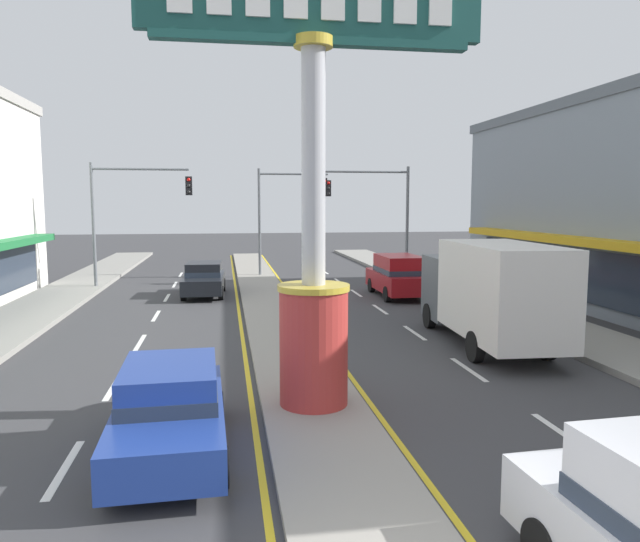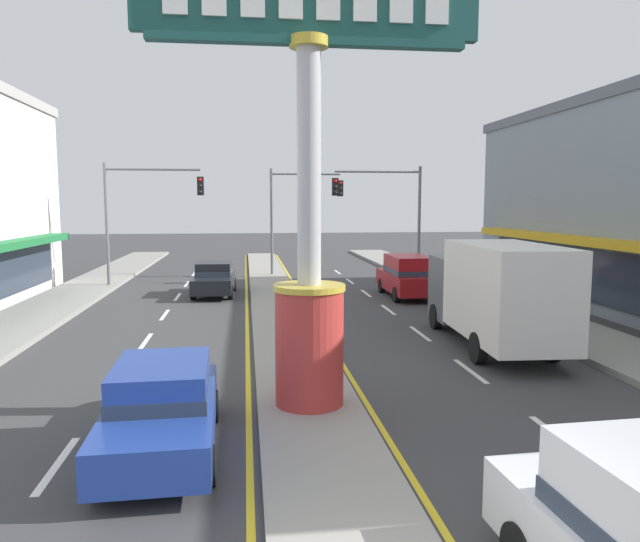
% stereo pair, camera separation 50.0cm
% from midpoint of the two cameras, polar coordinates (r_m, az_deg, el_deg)
% --- Properties ---
extents(median_strip, '(2.14, 52.00, 0.14)m').
position_cam_midpoint_polar(median_strip, '(23.36, -3.33, -3.79)').
color(median_strip, gray).
rests_on(median_strip, ground).
extents(sidewalk_left, '(2.88, 60.00, 0.18)m').
position_cam_midpoint_polar(sidewalk_left, '(22.65, -26.69, -4.76)').
color(sidewalk_left, gray).
rests_on(sidewalk_left, ground).
extents(sidewalk_right, '(2.88, 60.00, 0.18)m').
position_cam_midpoint_polar(sidewalk_right, '(23.84, 19.48, -3.90)').
color(sidewalk_right, gray).
rests_on(sidewalk_right, ground).
extents(lane_markings, '(8.88, 52.00, 0.01)m').
position_cam_midpoint_polar(lane_markings, '(22.05, -3.09, -4.59)').
color(lane_markings, silver).
rests_on(lane_markings, ground).
extents(district_sign, '(6.70, 1.47, 8.68)m').
position_cam_midpoint_polar(district_sign, '(11.89, 0.16, 5.15)').
color(district_sign, '#B7332D').
rests_on(district_sign, median_strip).
extents(traffic_light_left_side, '(4.86, 0.46, 6.20)m').
position_cam_midpoint_polar(traffic_light_left_side, '(30.89, -16.18, 6.26)').
color(traffic_light_left_side, slate).
rests_on(traffic_light_left_side, ground).
extents(traffic_light_right_side, '(4.86, 0.46, 6.20)m').
position_cam_midpoint_polar(traffic_light_right_side, '(32.20, 6.94, 6.47)').
color(traffic_light_right_side, slate).
rests_on(traffic_light_right_side, ground).
extents(traffic_light_median_far, '(4.20, 0.46, 6.20)m').
position_cam_midpoint_polar(traffic_light_median_far, '(34.44, -1.74, 6.43)').
color(traffic_light_median_far, slate).
rests_on(traffic_light_median_far, ground).
extents(box_truck_near_right_lane, '(2.54, 7.01, 3.12)m').
position_cam_midpoint_polar(box_truck_near_right_lane, '(18.14, 17.17, -1.86)').
color(box_truck_near_right_lane, '#4C5156').
rests_on(box_truck_near_right_lane, ground).
extents(sedan_far_right_lane, '(1.95, 4.36, 1.53)m').
position_cam_midpoint_polar(sedan_far_right_lane, '(27.97, -9.56, -0.67)').
color(sedan_far_right_lane, black).
rests_on(sedan_far_right_lane, ground).
extents(suv_mid_left_lane, '(1.98, 4.61, 1.90)m').
position_cam_midpoint_polar(suv_mid_left_lane, '(27.25, 8.95, -0.44)').
color(suv_mid_left_lane, maroon).
rests_on(suv_mid_left_lane, ground).
extents(sedan_far_left_oncoming, '(1.94, 4.35, 1.53)m').
position_cam_midpoint_polar(sedan_far_left_oncoming, '(10.69, -13.57, -12.54)').
color(sedan_far_left_oncoming, navy).
rests_on(sedan_far_left_oncoming, ground).
extents(pedestrian_near_kerb, '(0.28, 0.42, 1.76)m').
position_cam_midpoint_polar(pedestrian_near_kerb, '(21.89, 22.15, -2.02)').
color(pedestrian_near_kerb, '#2D4C8C').
rests_on(pedestrian_near_kerb, sidewalk_right).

